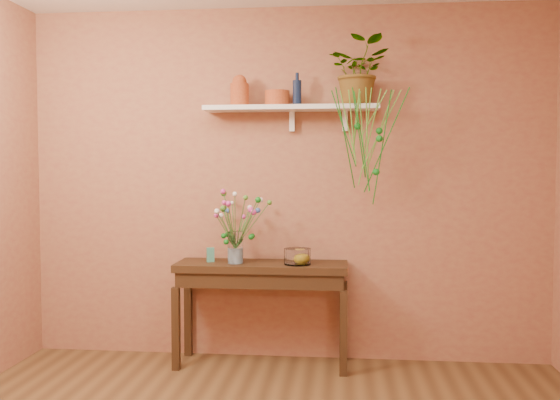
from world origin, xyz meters
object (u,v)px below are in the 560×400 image
object	(u,v)px
bouquet	(237,214)
glass_bowl	(297,257)
blue_bottle	(297,92)
spider_plant	(360,72)
glass_vase	(235,250)
sideboard	(262,278)
terracotta_jug	(240,91)

from	to	relation	value
bouquet	glass_bowl	distance (m)	0.55
blue_bottle	spider_plant	distance (m)	0.48
glass_vase	bouquet	world-z (taller)	bouquet
blue_bottle	glass_bowl	bearing A→B (deg)	-84.13
blue_bottle	bouquet	bearing A→B (deg)	-163.41
blue_bottle	bouquet	world-z (taller)	blue_bottle
sideboard	bouquet	bearing A→B (deg)	-165.92
terracotta_jug	bouquet	xyz separation A→B (m)	(-0.00, -0.11, -0.91)
spider_plant	terracotta_jug	bearing A→B (deg)	179.89
spider_plant	bouquet	world-z (taller)	spider_plant
spider_plant	sideboard	bearing A→B (deg)	-174.63
glass_vase	glass_bowl	world-z (taller)	glass_vase
terracotta_jug	glass_bowl	size ratio (longest dim) A/B	1.18
spider_plant	glass_vase	size ratio (longest dim) A/B	2.02
spider_plant	bouquet	xyz separation A→B (m)	(-0.89, -0.11, -1.04)
sideboard	glass_vase	distance (m)	0.29
bouquet	blue_bottle	bearing A→B (deg)	16.59
blue_bottle	bouquet	size ratio (longest dim) A/B	0.55
sideboard	spider_plant	world-z (taller)	spider_plant
spider_plant	blue_bottle	bearing A→B (deg)	177.85
terracotta_jug	glass_vase	distance (m)	1.18
terracotta_jug	sideboard	bearing A→B (deg)	-21.62
terracotta_jug	glass_bowl	distance (m)	1.31
sideboard	spider_plant	bearing A→B (deg)	5.37
glass_bowl	glass_vase	bearing A→B (deg)	179.21
blue_bottle	spider_plant	bearing A→B (deg)	-2.15
bouquet	glass_bowl	xyz separation A→B (m)	(0.45, -0.01, -0.31)
blue_bottle	glass_bowl	xyz separation A→B (m)	(0.01, -0.14, -1.21)
blue_bottle	glass_vase	distance (m)	1.25
blue_bottle	glass_bowl	size ratio (longest dim) A/B	1.23
sideboard	glass_vase	world-z (taller)	glass_vase
sideboard	blue_bottle	world-z (taller)	blue_bottle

